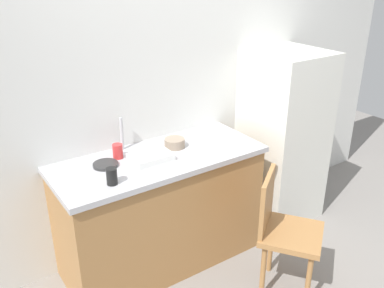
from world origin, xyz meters
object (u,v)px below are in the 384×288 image
Objects in this scene: hotplate at (106,165)px; chair at (283,229)px; dish_tray at (151,157)px; cup_red at (118,151)px; cup_black at (112,176)px; refrigerator at (283,137)px; terracotta_bowl at (175,143)px.

chair is at bearing -41.33° from hotplate.
cup_red is (-0.17, 0.16, 0.03)m from dish_tray.
hotplate is 0.15m from cup_red.
cup_black is at bearing -104.41° from hotplate.
chair is at bearing -133.96° from refrigerator.
refrigerator reaches higher than cup_black.
terracotta_bowl reaches higher than chair.
dish_tray is at bearing 23.75° from cup_black.
cup_black reaches higher than chair.
hotplate is at bearing 161.86° from dish_tray.
hotplate is at bearing -179.98° from terracotta_bowl.
terracotta_bowl is 1.46× the size of cup_red.
cup_black is (-0.97, 0.55, 0.46)m from chair.
dish_tray is 2.60× the size of cup_black.
hotplate is at bearing 177.54° from refrigerator.
chair is (-0.70, -0.73, -0.25)m from refrigerator.
refrigerator is at bearing -2.46° from hotplate.
dish_tray is at bearing -18.14° from hotplate.
cup_black reaches higher than dish_tray.
cup_black is at bearing -156.25° from dish_tray.
dish_tray is at bearing -159.34° from terracotta_bowl.
cup_black is (-0.07, -0.25, 0.04)m from hotplate.
refrigerator is at bearing 6.27° from cup_black.
terracotta_bowl reaches higher than hotplate.
chair is at bearing -65.71° from terracotta_bowl.
cup_red is at bearing 96.19° from chair.
chair is 5.24× the size of hotplate.
hotplate is (-1.61, 0.07, 0.16)m from refrigerator.
cup_red is at bearing 171.11° from terracotta_bowl.
cup_red is at bearing 174.78° from refrigerator.
terracotta_bowl is at bearing 0.02° from hotplate.
dish_tray is 0.31m from hotplate.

